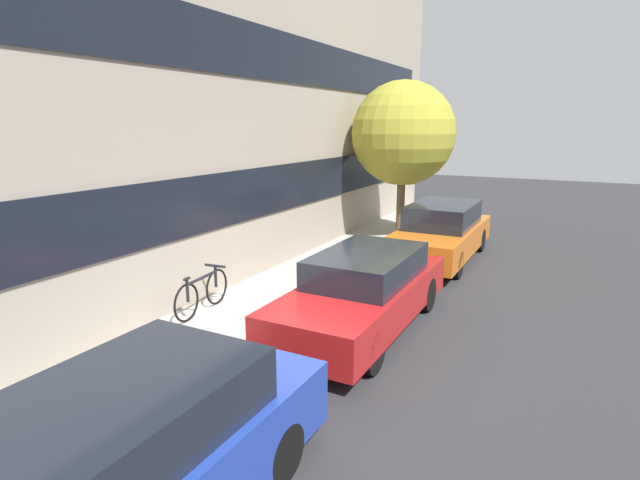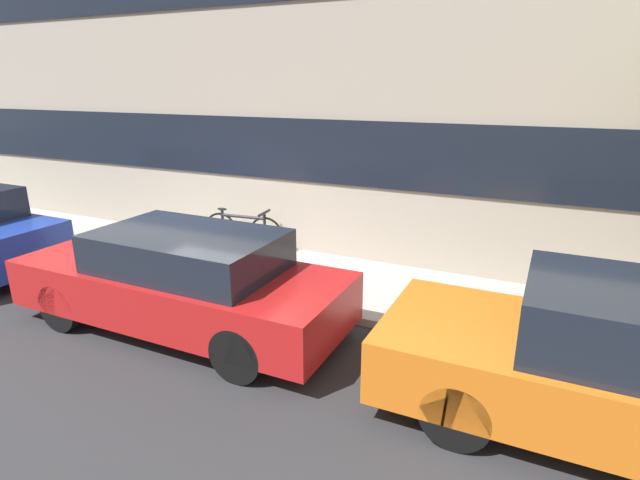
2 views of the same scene
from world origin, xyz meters
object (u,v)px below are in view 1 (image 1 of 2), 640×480
at_px(parked_car_orange, 441,232).
at_px(street_tree, 403,134).
at_px(parked_car_red, 364,291).
at_px(bicycle, 202,292).
at_px(parked_car_blue, 116,471).

bearing_deg(parked_car_orange, street_tree, -133.32).
distance_m(parked_car_red, street_tree, 7.36).
xyz_separation_m(parked_car_red, bicycle, (-0.93, 2.79, -0.18)).
xyz_separation_m(parked_car_red, parked_car_orange, (5.16, 0.00, 0.04)).
xyz_separation_m(parked_car_red, street_tree, (6.71, 1.65, 2.52)).
xyz_separation_m(bicycle, street_tree, (7.64, -1.14, 2.70)).
xyz_separation_m(parked_car_blue, parked_car_orange, (10.35, 0.00, 0.01)).
xyz_separation_m(parked_car_orange, street_tree, (1.55, 1.65, 2.48)).
distance_m(bicycle, street_tree, 8.18).
bearing_deg(bicycle, parked_car_blue, -152.78).
distance_m(parked_car_blue, parked_car_red, 5.20).
bearing_deg(parked_car_blue, street_tree, -172.12).
xyz_separation_m(parked_car_blue, bicycle, (4.27, 2.79, -0.21)).
bearing_deg(bicycle, parked_car_orange, -30.52).
bearing_deg(parked_car_red, parked_car_blue, 0.00).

